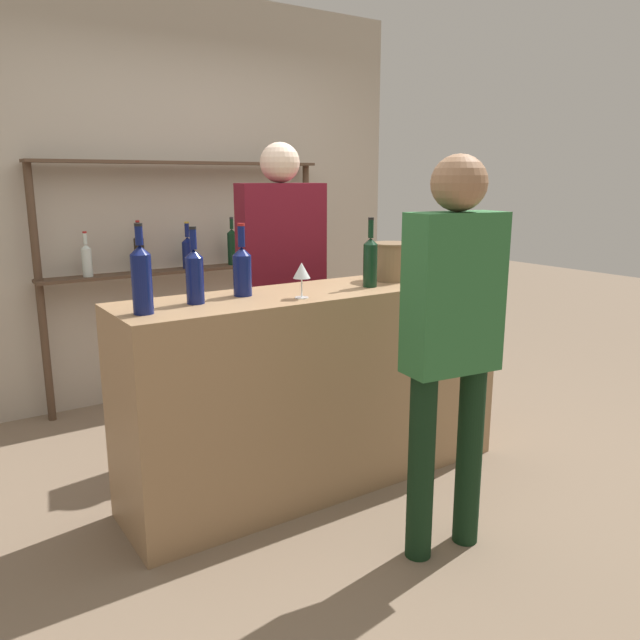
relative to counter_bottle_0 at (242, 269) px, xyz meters
The scene contains 14 objects.
ground_plane 1.20m from the counter_bottle_0, ahead, with size 16.00×16.00×0.00m, color #7A6651.
bar_counter 0.74m from the counter_bottle_0, ahead, with size 2.01×0.51×1.01m, color #997551.
back_wall 1.85m from the counter_bottle_0, 77.81° to the left, with size 3.61×0.12×2.80m, color #B2A899.
back_shelf 1.66m from the counter_bottle_0, 75.81° to the left, with size 2.03×0.18×1.66m.
counter_bottle_0 is the anchor object (origin of this frame).
counter_bottle_1 0.26m from the counter_bottle_0, 168.60° to the right, with size 0.08×0.08×0.33m.
counter_bottle_2 1.18m from the counter_bottle_0, ahead, with size 0.08×0.08×0.32m.
counter_bottle_3 1.05m from the counter_bottle_0, ahead, with size 0.09×0.09×0.35m.
counter_bottle_4 0.53m from the counter_bottle_0, 165.50° to the right, with size 0.08×0.08×0.36m.
counter_bottle_5 0.65m from the counter_bottle_0, 12.10° to the right, with size 0.07×0.07×0.34m.
wine_glass 0.28m from the counter_bottle_0, 45.40° to the right, with size 0.08×0.08×0.16m.
ice_bucket 0.87m from the counter_bottle_0, ahead, with size 0.23×0.23×0.20m.
customer_center 1.00m from the counter_bottle_0, 61.02° to the right, with size 0.41×0.22×1.64m.
server_behind_counter 0.86m from the counter_bottle_0, 47.49° to the left, with size 0.53×0.30×1.75m.
Camera 1 is at (-1.67, -2.49, 1.55)m, focal length 35.00 mm.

